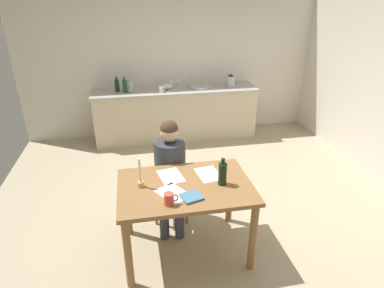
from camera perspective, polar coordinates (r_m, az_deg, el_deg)
name	(u,v)px	position (r m, az deg, el deg)	size (l,w,h in m)	color
ground_plane	(204,211)	(4.02, 2.06, -11.68)	(5.20, 5.20, 0.04)	tan
wall_back	(172,61)	(5.89, -3.54, 14.32)	(5.20, 0.12, 2.60)	silver
kitchen_counter	(176,114)	(5.76, -2.83, 5.36)	(2.82, 0.64, 0.90)	beige
dining_table	(185,196)	(3.09, -1.19, -9.08)	(1.24, 0.84, 0.77)	olive
chair_at_table	(170,177)	(3.73, -3.82, -5.78)	(0.44, 0.44, 0.86)	olive
person_seated	(170,168)	(3.50, -3.85, -4.16)	(0.37, 0.61, 1.19)	#333842
coffee_mug	(169,199)	(2.75, -4.02, -9.63)	(0.12, 0.08, 0.11)	#D84C3F
candlestick	(141,179)	(2.99, -9.06, -6.10)	(0.06, 0.06, 0.29)	gold
book_magazine	(191,197)	(2.84, -0.09, -9.29)	(0.17, 0.16, 0.02)	teal
paper_letter	(171,176)	(3.17, -3.77, -5.66)	(0.21, 0.30, 0.00)	white
paper_bill	(173,193)	(2.91, -3.37, -8.67)	(0.21, 0.30, 0.00)	white
paper_envelope	(209,174)	(3.20, 2.93, -5.31)	(0.21, 0.30, 0.00)	white
wine_bottle_on_table	(222,173)	(2.99, 5.40, -5.19)	(0.08, 0.08, 0.27)	black
sink_unit	(199,86)	(5.70, 1.28, 10.11)	(0.36, 0.36, 0.24)	#B2B7BC
bottle_oil	(117,85)	(5.58, -13.09, 10.04)	(0.07, 0.07, 0.25)	black
bottle_vinegar	(125,86)	(5.51, -11.75, 10.01)	(0.07, 0.07, 0.26)	#194C23
bottle_wine_red	(131,86)	(5.48, -10.78, 9.99)	(0.08, 0.08, 0.25)	#8C999E
mixing_bowl	(167,86)	(5.64, -4.42, 10.10)	(0.19, 0.19, 0.08)	white
stovetop_kettle	(230,81)	(5.82, 6.76, 11.02)	(0.18, 0.18, 0.22)	#B7BABF
wine_glass_near_sink	(177,81)	(5.75, -2.61, 11.12)	(0.07, 0.07, 0.15)	silver
wine_glass_by_kettle	(171,81)	(5.74, -3.73, 11.06)	(0.07, 0.07, 0.15)	silver
teacup_on_counter	(161,89)	(5.45, -5.42, 9.57)	(0.11, 0.07, 0.09)	white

